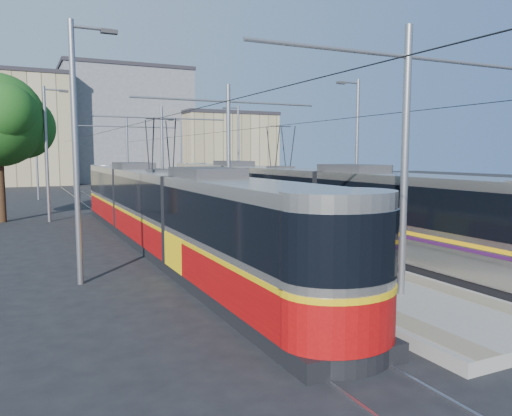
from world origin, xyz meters
TOP-DOWN VIEW (x-y plane):
  - ground at (0.00, 0.00)m, footprint 160.00×160.00m
  - platform at (0.00, 17.00)m, footprint 4.00×50.00m
  - tactile_strip_left at (-1.45, 17.00)m, footprint 0.70×50.00m
  - tactile_strip_right at (1.45, 17.00)m, footprint 0.70×50.00m
  - rails at (0.00, 17.00)m, footprint 8.71×70.00m
  - track_arrow at (-3.60, -3.00)m, footprint 1.20×5.00m
  - tram_left at (-3.60, 6.80)m, footprint 2.43×27.96m
  - tram_right at (3.60, 9.45)m, footprint 2.43×32.00m
  - catenary at (0.00, 14.15)m, footprint 9.20×70.00m
  - street_lamps at (-0.00, 21.00)m, footprint 15.18×38.22m
  - shelter at (-0.02, 14.19)m, footprint 1.04×1.31m
  - tree at (-9.69, 19.31)m, footprint 6.02×5.57m
  - building_left at (-10.00, 60.00)m, footprint 16.32×12.24m
  - building_centre at (6.00, 64.00)m, footprint 18.36×14.28m
  - building_right at (20.00, 58.00)m, footprint 14.28×10.20m

SIDE VIEW (x-z plane):
  - ground at x=0.00m, z-range 0.00..0.00m
  - track_arrow at x=-3.60m, z-range 0.00..0.01m
  - rails at x=0.00m, z-range 0.00..0.03m
  - platform at x=0.00m, z-range 0.00..0.30m
  - tactile_strip_left at x=-1.45m, z-range 0.30..0.31m
  - tactile_strip_right at x=1.45m, z-range 0.30..0.31m
  - shelter at x=-0.02m, z-range 0.36..2.87m
  - tram_left at x=-3.60m, z-range -1.04..4.46m
  - tram_right at x=3.60m, z-range -0.89..4.61m
  - street_lamps at x=0.00m, z-range 0.18..8.18m
  - catenary at x=0.00m, z-range 1.02..8.02m
  - building_right at x=20.00m, z-range 0.01..10.38m
  - tree at x=-9.69m, z-range 1.54..10.29m
  - building_left at x=-10.00m, z-range 0.01..14.59m
  - building_centre at x=6.00m, z-range 0.01..16.78m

